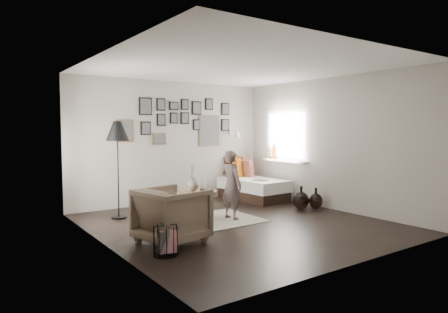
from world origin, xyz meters
TOP-DOWN VIEW (x-y plane):
  - ground at (0.00, 0.00)m, footprint 4.80×4.80m
  - wall_back at (0.00, 2.40)m, footprint 4.50×0.00m
  - wall_front at (0.00, -2.40)m, footprint 4.50×0.00m
  - wall_left at (-2.25, 0.00)m, footprint 0.00×4.80m
  - wall_right at (2.25, 0.00)m, footprint 0.00×4.80m
  - ceiling at (0.00, 0.00)m, footprint 4.80×4.80m
  - door_left at (-2.23, 1.20)m, footprint 0.00×2.14m
  - window_right at (2.18, 1.34)m, footprint 0.15×1.32m
  - gallery_wall at (0.29, 2.38)m, footprint 2.74×0.03m
  - wall_sconce at (1.55, 2.13)m, footprint 0.18×0.36m
  - rug at (-0.36, 0.43)m, footprint 1.83×1.30m
  - pedestal_table at (-0.43, 0.62)m, footprint 0.66×0.66m
  - vase at (-0.51, 0.64)m, footprint 0.19×0.19m
  - candles at (-0.32, 0.62)m, footprint 0.11×0.11m
  - daybed at (1.65, 1.97)m, footprint 1.00×2.16m
  - magazine_on_daybed at (1.59, 1.32)m, footprint 0.29×0.36m
  - armchair at (-1.44, -0.37)m, footprint 1.01×0.99m
  - armchair_cushion at (-1.41, -0.32)m, footprint 0.41×0.42m
  - floor_lamp at (-1.51, 1.54)m, footprint 0.40×0.40m
  - magazine_basket at (-1.76, -0.82)m, footprint 0.32×0.32m
  - demijohn_large at (1.71, 0.23)m, footprint 0.31×0.31m
  - demijohn_small at (2.00, 0.11)m, footprint 0.27×0.27m
  - child at (0.09, 0.34)m, footprint 0.36×0.48m

SIDE VIEW (x-z plane):
  - ground at x=0.00m, z-range 0.00..0.00m
  - rug at x=-0.36m, z-range 0.00..0.01m
  - demijohn_small at x=2.00m, z-range -0.05..0.37m
  - demijohn_large at x=1.71m, z-range -0.05..0.41m
  - magazine_basket at x=-1.76m, z-range 0.00..0.38m
  - pedestal_table at x=-0.43m, z-range -0.02..0.50m
  - daybed at x=1.65m, z-range -0.19..0.83m
  - armchair at x=-1.44m, z-range 0.00..0.78m
  - magazine_on_daybed at x=1.59m, z-range 0.47..0.49m
  - armchair_cushion at x=-1.41m, z-range 0.40..0.56m
  - child at x=0.09m, z-range 0.00..1.22m
  - candles at x=-0.32m, z-range 0.51..0.75m
  - vase at x=-0.51m, z-range 0.42..0.89m
  - window_right at x=2.18m, z-range 0.28..1.58m
  - door_left at x=-2.23m, z-range -0.02..2.12m
  - wall_back at x=0.00m, z-range -0.95..3.55m
  - wall_front at x=0.00m, z-range -0.95..3.55m
  - wall_left at x=-2.25m, z-range -1.10..3.70m
  - wall_right at x=2.25m, z-range -1.10..3.70m
  - wall_sconce at x=1.55m, z-range 1.38..1.54m
  - floor_lamp at x=-1.51m, z-range 0.63..2.35m
  - gallery_wall at x=0.29m, z-range 1.20..2.28m
  - ceiling at x=0.00m, z-range 2.60..2.60m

